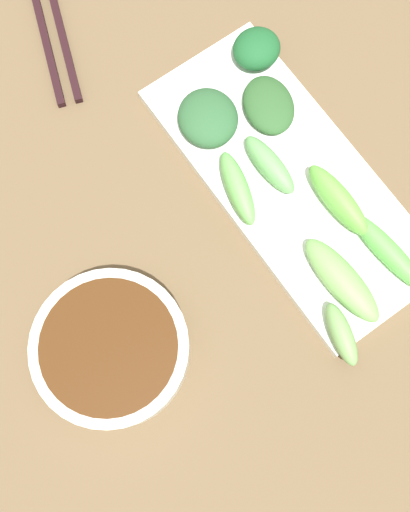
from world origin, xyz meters
The scene contains 13 objects.
tabletop centered at (0.00, 0.00, 0.01)m, with size 2.10×2.10×0.02m, color brown.
sauce_bowl centered at (-0.11, -0.04, 0.04)m, with size 0.14×0.14×0.04m.
serving_plate centered at (0.13, 0.01, 0.03)m, with size 0.14×0.33×0.01m, color white.
broccoli_stalk_0 centered at (0.15, -0.04, 0.05)m, with size 0.02×0.09×0.03m, color #65B643.
broccoli_stalk_1 centered at (0.16, -0.11, 0.04)m, with size 0.02×0.10×0.02m, color #5CB74A.
broccoli_leafy_2 centered at (0.10, 0.10, 0.05)m, with size 0.06×0.07×0.03m, color #2C5B32.
broccoli_stalk_3 centered at (0.07, -0.15, 0.04)m, with size 0.02×0.06×0.02m, color #70A157.
broccoli_stalk_4 centered at (0.08, 0.02, 0.05)m, with size 0.02×0.08×0.03m, color #68B856.
broccoli_leafy_5 centered at (0.16, 0.08, 0.04)m, with size 0.05×0.07×0.02m, color #2C5729.
broccoli_stalk_6 centered at (0.12, 0.03, 0.04)m, with size 0.02×0.07×0.02m, color #65A35A.
broccoli_stalk_7 centered at (0.10, -0.11, 0.04)m, with size 0.03×0.10×0.03m, color #74AE57.
broccoli_leafy_8 centered at (0.18, 0.14, 0.05)m, with size 0.05×0.05×0.03m, color #1C582A.
chopsticks centered at (0.03, 0.31, 0.02)m, with size 0.10×0.23×0.01m.
Camera 1 is at (-0.07, -0.13, 0.61)m, focal length 43.19 mm.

